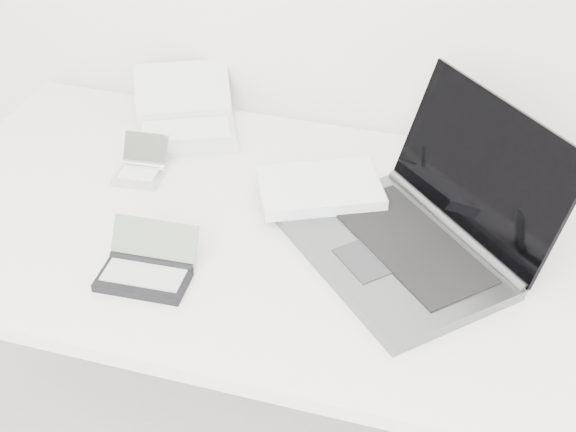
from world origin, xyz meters
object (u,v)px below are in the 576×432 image
(desk, at_px, (308,249))
(laptop_large, at_px, (398,220))
(netbook_open_white, at_px, (185,122))
(palmtop_charcoal, at_px, (147,269))

(desk, bearing_deg, laptop_large, 8.68)
(desk, xyz_separation_m, laptop_large, (0.17, 0.03, 0.09))
(netbook_open_white, distance_m, palmtop_charcoal, 0.51)
(laptop_large, bearing_deg, netbook_open_white, -160.67)
(netbook_open_white, xyz_separation_m, palmtop_charcoal, (0.13, -0.49, -0.00))
(laptop_large, bearing_deg, palmtop_charcoal, -105.44)
(laptop_large, xyz_separation_m, palmtop_charcoal, (-0.41, -0.24, -0.03))
(desk, height_order, laptop_large, laptop_large)
(laptop_large, distance_m, palmtop_charcoal, 0.48)
(desk, height_order, palmtop_charcoal, palmtop_charcoal)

